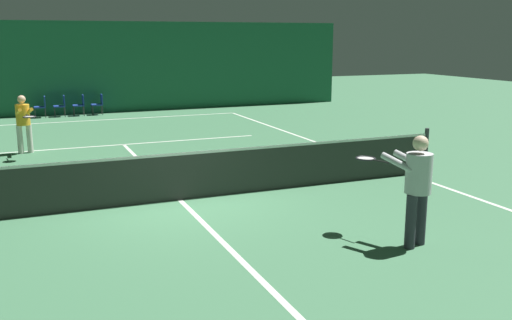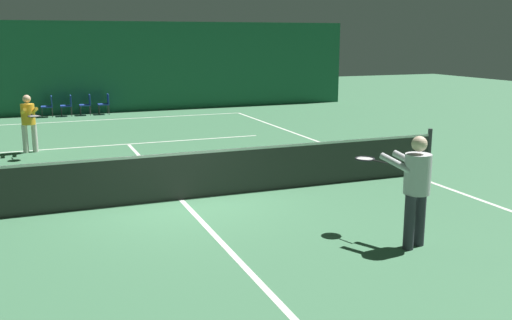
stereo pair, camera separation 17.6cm
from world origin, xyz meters
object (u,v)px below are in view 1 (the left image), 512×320
Objects in this scene: courtside_chair_2 at (80,104)px; tennis_net at (179,175)px; player_near at (416,182)px; courtside_chair_0 at (42,105)px; courtside_chair_3 at (99,103)px; player_far at (23,120)px; courtside_chair_1 at (61,104)px.

tennis_net is at bearing 2.13° from courtside_chair_2.
courtside_chair_0 is at bearing -2.91° from player_near.
courtside_chair_0 is (-4.65, 17.34, -0.52)m from player_near.
player_near is at bearing -54.95° from tennis_net.
courtside_chair_3 is (0.74, 0.00, 0.00)m from courtside_chair_2.
player_far is at bearing -16.58° from courtside_chair_2.
courtside_chair_0 is at bearing -90.00° from courtside_chair_2.
player_far is at bearing -5.67° from courtside_chair_0.
courtside_chair_0 is at bearing -90.00° from courtside_chair_1.
tennis_net reaches higher than courtside_chair_1.
courtside_chair_2 is at bearing 154.30° from player_far.
courtside_chair_2 is at bearing 90.00° from courtside_chair_1.
tennis_net is 14.29× the size of courtside_chair_2.
tennis_net is 6.70m from player_far.
tennis_net is at bearing 14.83° from player_far.
courtside_chair_0 is 1.47m from courtside_chair_2.
tennis_net is 13.55m from courtside_chair_2.
player_far reaches higher than courtside_chair_2.
player_far is (-2.72, 6.11, 0.42)m from tennis_net.
player_near is 2.06× the size of courtside_chair_1.
courtside_chair_3 is (-2.44, 17.34, -0.52)m from player_near.
tennis_net is 13.60m from courtside_chair_1.
courtside_chair_0 and courtside_chair_2 have the same top height.
courtside_chair_3 is at bearing 90.00° from courtside_chair_1.
courtside_chair_0 is (0.74, 7.43, -0.45)m from player_far.
player_near is 2.06× the size of courtside_chair_2.
courtside_chair_2 is at bearing -7.54° from player_near.
player_near is 2.06× the size of courtside_chair_0.
courtside_chair_1 is 1.00× the size of courtside_chair_3.
player_far is at bearing 10.59° from player_near.
courtside_chair_3 is at bearing 90.00° from courtside_chair_2.
player_far is at bearing 113.95° from tennis_net.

